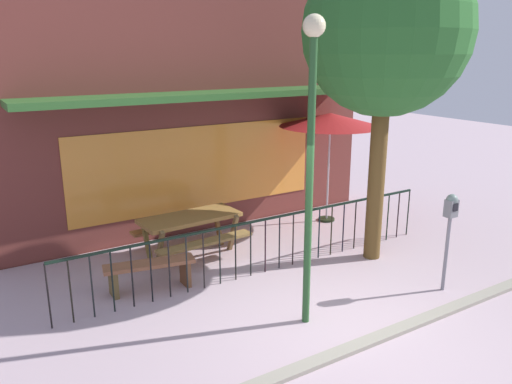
% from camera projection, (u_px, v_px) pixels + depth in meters
% --- Properties ---
extents(ground, '(40.00, 40.00, 0.00)m').
position_uv_depth(ground, '(349.00, 327.00, 6.88)').
color(ground, '#B69EA8').
extents(pub_storefront, '(8.24, 1.48, 5.17)m').
position_uv_depth(pub_storefront, '(193.00, 106.00, 10.14)').
color(pub_storefront, '#481B14').
rests_on(pub_storefront, ground).
extents(patio_fence_front, '(6.94, 0.04, 0.97)m').
position_uv_depth(patio_fence_front, '(265.00, 235.00, 8.44)').
color(patio_fence_front, black).
rests_on(patio_fence_front, ground).
extents(picnic_table_left, '(1.88, 1.46, 0.79)m').
position_uv_depth(picnic_table_left, '(190.00, 224.00, 9.13)').
color(picnic_table_left, olive).
rests_on(picnic_table_left, ground).
extents(patio_umbrella, '(2.17, 2.17, 2.39)m').
position_uv_depth(patio_umbrella, '(330.00, 120.00, 10.64)').
color(patio_umbrella, black).
rests_on(patio_umbrella, ground).
extents(patio_bench, '(1.44, 0.58, 0.48)m').
position_uv_depth(patio_bench, '(150.00, 270.00, 7.85)').
color(patio_bench, brown).
rests_on(patio_bench, ground).
extents(parking_meter_near, '(0.18, 0.17, 1.57)m').
position_uv_depth(parking_meter_near, '(450.00, 217.00, 7.64)').
color(parking_meter_near, slate).
rests_on(parking_meter_near, ground).
extents(street_tree, '(2.78, 2.78, 5.35)m').
position_uv_depth(street_tree, '(386.00, 33.00, 8.19)').
color(street_tree, brown).
rests_on(street_tree, ground).
extents(street_lamp, '(0.28, 0.28, 4.07)m').
position_uv_depth(street_lamp, '(311.00, 133.00, 6.33)').
color(street_lamp, '#265327').
rests_on(street_lamp, ground).
extents(curb_edge, '(11.53, 0.20, 0.11)m').
position_uv_depth(curb_edge, '(371.00, 342.00, 6.53)').
color(curb_edge, gray).
rests_on(curb_edge, ground).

